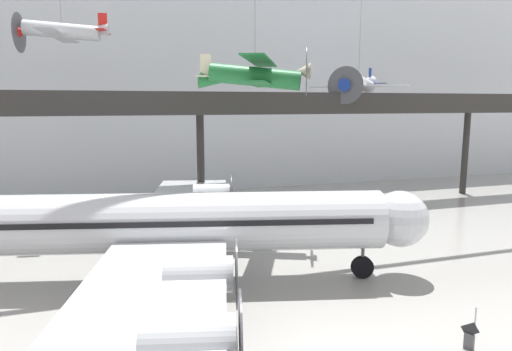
% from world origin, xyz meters
% --- Properties ---
extents(hangar_back_wall, '(140.00, 3.00, 26.45)m').
position_xyz_m(hangar_back_wall, '(0.00, 39.74, 13.23)').
color(hangar_back_wall, silver).
rests_on(hangar_back_wall, ground).
extents(mezzanine_walkway, '(110.00, 3.20, 11.18)m').
position_xyz_m(mezzanine_walkway, '(0.00, 26.90, 9.48)').
color(mezzanine_walkway, '#2D2B28').
rests_on(mezzanine_walkway, ground).
extents(airliner_silver_main, '(31.34, 36.22, 9.91)m').
position_xyz_m(airliner_silver_main, '(-5.72, 11.69, 3.47)').
color(airliner_silver_main, silver).
rests_on(airliner_silver_main, ground).
extents(suspended_plane_white_twin, '(8.29, 8.53, 10.18)m').
position_xyz_m(suspended_plane_white_twin, '(16.04, 27.42, 12.23)').
color(suspended_plane_white_twin, silver).
extents(suspended_plane_green_biplane, '(8.43, 9.63, 9.57)m').
position_xyz_m(suspended_plane_green_biplane, '(2.18, 18.03, 12.11)').
color(suspended_plane_green_biplane, '#1E6B33').
extents(suspended_plane_silver_racer, '(7.42, 9.01, 6.17)m').
position_xyz_m(suspended_plane_silver_racer, '(-11.22, 27.67, 15.98)').
color(suspended_plane_silver_racer, silver).
extents(stanchion_barrier, '(0.36, 0.36, 1.08)m').
position_xyz_m(stanchion_barrier, '(7.48, 1.74, 0.33)').
color(stanchion_barrier, '#B2B5BA').
rests_on(stanchion_barrier, ground).
extents(info_sign_pedestal, '(0.36, 0.72, 1.24)m').
position_xyz_m(info_sign_pedestal, '(5.95, 0.45, 0.46)').
color(info_sign_pedestal, '#4C4C51').
rests_on(info_sign_pedestal, ground).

